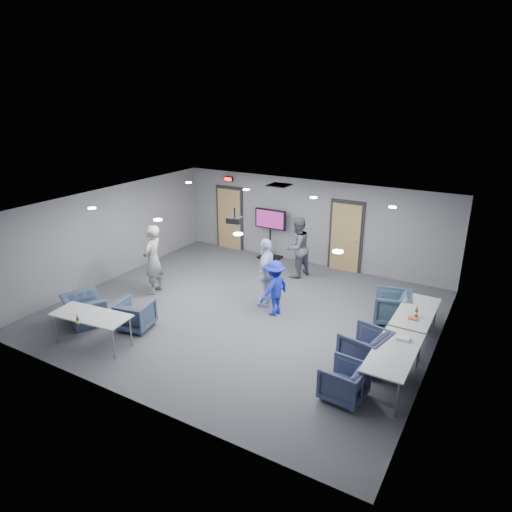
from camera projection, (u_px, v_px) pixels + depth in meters
The scene contains 29 objects.
floor at pixel (244, 311), 11.51m from camera, with size 9.00×9.00×0.00m, color #3E4147.
ceiling at pixel (243, 207), 10.59m from camera, with size 9.00×9.00×0.00m, color silver.
wall_back at pixel (310, 222), 14.30m from camera, with size 9.00×0.02×2.70m, color slate.
wall_front at pixel (121, 333), 7.80m from camera, with size 9.00×0.02×2.70m, color slate.
wall_left at pixel (111, 234), 13.17m from camera, with size 0.02×8.00×2.70m, color slate.
wall_right at pixel (439, 302), 8.93m from camera, with size 0.02×8.00×2.70m, color slate.
door_left at pixel (230, 219), 15.78m from camera, with size 1.06×0.17×2.24m.
door_right at pixel (346, 237), 13.80m from camera, with size 1.06×0.17×2.24m.
exit_sign at pixel (228, 179), 15.29m from camera, with size 0.32×0.08×0.16m.
hvac_diffuser at pixel (279, 185), 13.11m from camera, with size 0.60×0.60×0.03m, color black.
downlights at pixel (243, 208), 10.59m from camera, with size 6.18×3.78×0.02m.
person_a at pixel (153, 260), 12.28m from camera, with size 0.70×0.46×1.91m, color gray.
person_b at pixel (297, 247), 13.38m from camera, with size 0.89×0.69×1.83m, color #515661.
person_c at pixel (266, 272), 11.60m from camera, with size 1.05×0.44×1.80m, color silver.
person_d at pixel (274, 288), 11.15m from camera, with size 0.91×0.52×1.41m, color #1A29AC.
chair_right_a at pixel (392, 307), 10.86m from camera, with size 0.83×0.85×0.77m, color #3A4F64.
chair_right_b at pixel (365, 348), 9.12m from camera, with size 0.83×0.86×0.78m, color #343B59.
chair_right_c at pixel (344, 382), 8.17m from camera, with size 0.73×0.76×0.69m, color #3A4365.
chair_front_a at pixel (136, 315), 10.59m from camera, with size 0.73×0.75×0.69m, color #394862.
chair_front_b at pixel (84, 310), 10.88m from camera, with size 1.00×0.87×0.65m, color #37455F.
table_right_a at pixel (416, 313), 9.95m from camera, with size 0.76×1.82×0.73m.
table_right_b at pixel (394, 354), 8.41m from camera, with size 0.77×1.85×0.73m.
table_front_left at pixel (91, 316), 9.79m from camera, with size 1.81×0.93×0.73m.
bottle_front at pixel (78, 321), 9.30m from camera, with size 0.06×0.06×0.24m.
bottle_right at pixel (416, 313), 9.64m from camera, with size 0.07×0.07×0.26m.
snack_box at pixel (412, 318), 9.56m from camera, with size 0.18×0.12×0.04m, color #C05830.
wrapper at pixel (403, 338), 8.78m from camera, with size 0.25×0.17×0.06m, color silver.
tv_stand at pixel (270, 231), 14.84m from camera, with size 1.08×0.52×1.66m.
projector at pixel (235, 220), 10.65m from camera, with size 0.38×0.35×0.36m.
Camera 1 is at (5.45, -8.79, 5.26)m, focal length 32.00 mm.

